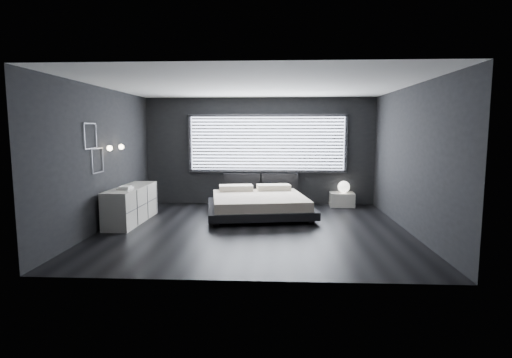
{
  "coord_description": "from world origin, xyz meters",
  "views": [
    {
      "loc": [
        0.43,
        -7.75,
        1.96
      ],
      "look_at": [
        0.0,
        0.85,
        0.9
      ],
      "focal_mm": 28.0,
      "sensor_mm": 36.0,
      "label": 1
    }
  ],
  "objects": [
    {
      "name": "sconce_near",
      "position": [
        -2.88,
        0.05,
        1.6
      ],
      "size": [
        0.18,
        0.11,
        0.11
      ],
      "color": "silver",
      "rests_on": "ground"
    },
    {
      "name": "book_stack",
      "position": [
        -2.63,
        0.13,
        0.79
      ],
      "size": [
        0.25,
        0.33,
        0.07
      ],
      "color": "silver",
      "rests_on": "dresser"
    },
    {
      "name": "room",
      "position": [
        0.0,
        0.0,
        1.4
      ],
      "size": [
        6.04,
        6.0,
        2.8
      ],
      "color": "black",
      "rests_on": "ground"
    },
    {
      "name": "dresser",
      "position": [
        -2.65,
        0.49,
        0.38
      ],
      "size": [
        0.56,
        1.91,
        0.76
      ],
      "color": "silver",
      "rests_on": "ground"
    },
    {
      "name": "orb_lamp",
      "position": [
        2.18,
        2.49,
        0.51
      ],
      "size": [
        0.3,
        0.3,
        0.3
      ],
      "primitive_type": "sphere",
      "color": "white",
      "rests_on": "nightstand"
    },
    {
      "name": "bed",
      "position": [
        0.03,
        1.34,
        0.28
      ],
      "size": [
        2.65,
        2.56,
        0.6
      ],
      "color": "black",
      "rests_on": "ground"
    },
    {
      "name": "wall_art_lower",
      "position": [
        -2.98,
        -0.3,
        1.38
      ],
      "size": [
        0.01,
        0.48,
        0.48
      ],
      "color": "#47474C",
      "rests_on": "ground"
    },
    {
      "name": "headboard",
      "position": [
        0.04,
        2.64,
        0.57
      ],
      "size": [
        1.96,
        0.16,
        0.52
      ],
      "color": "black",
      "rests_on": "ground"
    },
    {
      "name": "sconce_far",
      "position": [
        -2.88,
        0.65,
        1.6
      ],
      "size": [
        0.18,
        0.11,
        0.11
      ],
      "color": "silver",
      "rests_on": "ground"
    },
    {
      "name": "window",
      "position": [
        0.2,
        2.7,
        1.61
      ],
      "size": [
        4.14,
        0.09,
        1.52
      ],
      "color": "white",
      "rests_on": "ground"
    },
    {
      "name": "wall_art_upper",
      "position": [
        -2.98,
        -0.55,
        1.85
      ],
      "size": [
        0.01,
        0.48,
        0.48
      ],
      "color": "#47474C",
      "rests_on": "ground"
    },
    {
      "name": "nightstand",
      "position": [
        2.14,
        2.5,
        0.18
      ],
      "size": [
        0.63,
        0.53,
        0.36
      ],
      "primitive_type": "cube",
      "rotation": [
        0.0,
        0.0,
        -0.03
      ],
      "color": "silver",
      "rests_on": "ground"
    }
  ]
}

